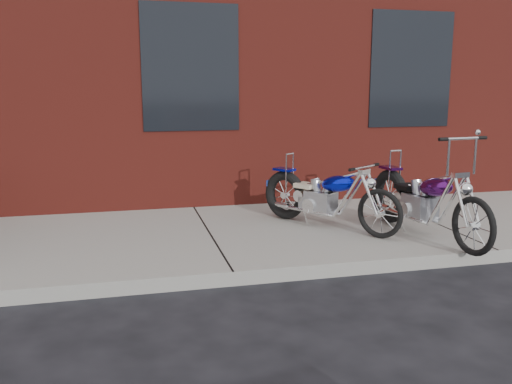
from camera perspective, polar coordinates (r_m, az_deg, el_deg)
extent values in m
plane|color=#29282E|center=(5.41, -2.39, -9.90)|extent=(120.00, 120.00, 0.00)
cube|color=gray|center=(6.79, -4.92, -4.90)|extent=(22.00, 3.00, 0.15)
torus|color=black|center=(7.29, 14.57, -0.62)|extent=(0.21, 0.72, 0.71)
torus|color=black|center=(6.11, 22.81, -3.66)|extent=(0.14, 0.65, 0.64)
cube|color=#9399A9|center=(6.79, 17.58, -1.70)|extent=(0.32, 0.42, 0.30)
ellipsoid|color=#4C115E|center=(6.52, 19.20, 0.27)|extent=(0.31, 0.57, 0.30)
cube|color=black|center=(6.95, 16.39, 0.32)|extent=(0.27, 0.30, 0.06)
cylinder|color=white|center=(6.14, 22.21, -1.06)|extent=(0.07, 0.29, 0.53)
cylinder|color=white|center=(6.14, 21.88, 5.16)|extent=(0.54, 0.09, 0.03)
cylinder|color=white|center=(7.16, 15.07, 2.21)|extent=(0.02, 0.02, 0.48)
cylinder|color=white|center=(7.05, 17.22, -2.29)|extent=(0.14, 0.89, 0.05)
torus|color=black|center=(7.30, 3.91, -0.46)|extent=(0.48, 0.62, 0.66)
torus|color=black|center=(6.54, 13.95, -2.40)|extent=(0.39, 0.53, 0.60)
cube|color=#9399A9|center=(6.96, 7.73, -1.17)|extent=(0.42, 0.45, 0.28)
ellipsoid|color=#0A15CA|center=(6.77, 9.60, 0.74)|extent=(0.48, 0.56, 0.28)
cube|color=beige|center=(7.06, 6.17, 0.56)|extent=(0.33, 0.34, 0.06)
cylinder|color=white|center=(6.54, 13.16, -0.19)|extent=(0.18, 0.24, 0.50)
cylinder|color=white|center=(6.55, 12.39, 2.50)|extent=(0.44, 0.31, 0.03)
cylinder|color=white|center=(7.20, 4.41, 2.20)|extent=(0.03, 0.03, 0.44)
cylinder|color=white|center=(7.19, 6.87, -1.74)|extent=(0.50, 0.71, 0.04)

